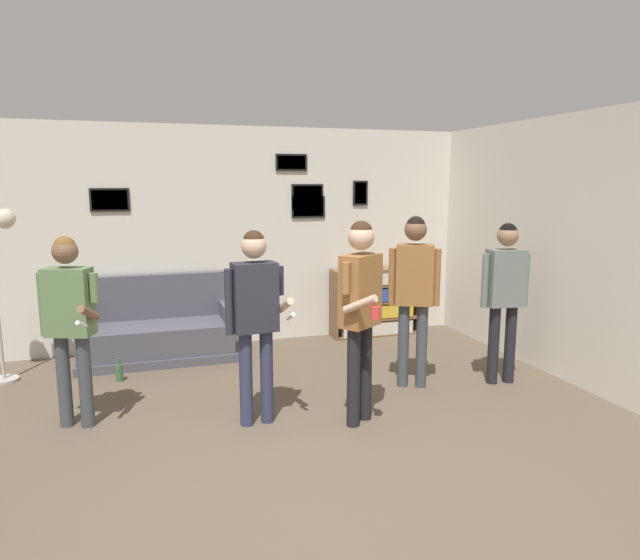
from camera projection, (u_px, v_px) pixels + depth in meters
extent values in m
plane|color=brown|center=(328.00, 519.00, 3.46)|extent=(20.00, 20.00, 0.00)
cube|color=silver|center=(224.00, 237.00, 7.06)|extent=(8.62, 0.06, 2.70)
cube|color=black|center=(291.00, 162.00, 7.13)|extent=(0.40, 0.02, 0.21)
cube|color=#B2B2BC|center=(292.00, 162.00, 7.12)|extent=(0.36, 0.01, 0.17)
cube|color=black|center=(110.00, 200.00, 6.55)|extent=(0.43, 0.02, 0.27)
cube|color=beige|center=(110.00, 200.00, 6.55)|extent=(0.39, 0.01, 0.22)
cube|color=black|center=(360.00, 193.00, 7.47)|extent=(0.20, 0.02, 0.32)
cube|color=#B2B2BC|center=(360.00, 193.00, 7.46)|extent=(0.16, 0.01, 0.28)
cube|color=black|center=(308.00, 207.00, 7.29)|extent=(0.44, 0.02, 0.28)
cube|color=#B2B2BC|center=(308.00, 207.00, 7.28)|extent=(0.39, 0.01, 0.23)
cube|color=black|center=(307.00, 197.00, 7.26)|extent=(0.42, 0.02, 0.33)
cube|color=beige|center=(308.00, 197.00, 7.26)|extent=(0.37, 0.01, 0.29)
cube|color=silver|center=(547.00, 246.00, 6.07)|extent=(0.06, 6.45, 2.70)
cube|color=#4C4C56|center=(158.00, 355.00, 6.58)|extent=(1.74, 0.80, 0.10)
cube|color=#4C4C56|center=(157.00, 338.00, 6.55)|extent=(1.68, 0.74, 0.32)
cube|color=#4C4C56|center=(154.00, 296.00, 6.78)|extent=(1.68, 0.14, 0.53)
cube|color=#4C4C56|center=(79.00, 322.00, 6.26)|extent=(0.12, 0.74, 0.18)
cube|color=#4C4C56|center=(227.00, 312.00, 6.75)|extent=(0.12, 0.74, 0.18)
cube|color=brown|center=(334.00, 305.00, 7.42)|extent=(0.02, 0.30, 0.90)
cube|color=brown|center=(415.00, 299.00, 7.77)|extent=(0.02, 0.30, 0.90)
cube|color=brown|center=(371.00, 300.00, 7.73)|extent=(1.20, 0.01, 0.90)
cube|color=brown|center=(375.00, 334.00, 7.67)|extent=(1.15, 0.30, 0.02)
cube|color=brown|center=(376.00, 270.00, 7.52)|extent=(1.15, 0.30, 0.02)
cube|color=brown|center=(375.00, 318.00, 7.63)|extent=(1.15, 0.30, 0.02)
cube|color=brown|center=(375.00, 302.00, 7.59)|extent=(1.15, 0.30, 0.02)
cube|color=brown|center=(376.00, 285.00, 7.56)|extent=(1.15, 0.30, 0.02)
cube|color=beige|center=(375.00, 327.00, 7.64)|extent=(0.99, 0.26, 0.17)
cube|color=gold|center=(376.00, 311.00, 7.60)|extent=(0.99, 0.26, 0.17)
cube|color=#2847A3|center=(376.00, 294.00, 7.57)|extent=(0.99, 0.26, 0.17)
cube|color=beige|center=(376.00, 277.00, 7.53)|extent=(0.99, 0.26, 0.17)
cylinder|color=#ADA89E|center=(4.00, 380.00, 5.87)|extent=(0.28, 0.28, 0.03)
sphere|color=beige|center=(5.00, 219.00, 5.63)|extent=(0.20, 0.20, 0.20)
cylinder|color=#3D4247|center=(64.00, 381.00, 4.73)|extent=(0.11, 0.11, 0.79)
cylinder|color=#3D4247|center=(85.00, 381.00, 4.72)|extent=(0.11, 0.11, 0.79)
cube|color=#5B7A4C|center=(69.00, 302.00, 4.61)|extent=(0.41, 0.31, 0.56)
sphere|color=brown|center=(65.00, 251.00, 4.54)|extent=(0.20, 0.20, 0.20)
sphere|color=brown|center=(65.00, 247.00, 4.54)|extent=(0.17, 0.17, 0.17)
cylinder|color=#5B7A4C|center=(94.00, 287.00, 4.59)|extent=(0.07, 0.07, 0.24)
cylinder|color=brown|center=(88.00, 313.00, 4.49)|extent=(0.16, 0.29, 0.18)
cylinder|color=white|center=(81.00, 324.00, 4.37)|extent=(0.08, 0.14, 0.09)
cylinder|color=#5B7A4C|center=(43.00, 304.00, 4.63)|extent=(0.07, 0.07, 0.52)
cylinder|color=#2D334C|center=(246.00, 379.00, 4.74)|extent=(0.11, 0.11, 0.81)
cylinder|color=#2D334C|center=(267.00, 376.00, 4.81)|extent=(0.11, 0.11, 0.81)
cube|color=#282833|center=(255.00, 297.00, 4.66)|extent=(0.38, 0.23, 0.57)
sphere|color=#D1A889|center=(254.00, 246.00, 4.59)|extent=(0.21, 0.21, 0.21)
sphere|color=#382314|center=(254.00, 241.00, 4.58)|extent=(0.18, 0.18, 0.18)
cylinder|color=#282833|center=(280.00, 280.00, 4.72)|extent=(0.07, 0.07, 0.24)
cylinder|color=#D1A889|center=(285.00, 305.00, 4.63)|extent=(0.09, 0.30, 0.18)
cylinder|color=white|center=(291.00, 316.00, 4.52)|extent=(0.05, 0.14, 0.09)
cylinder|color=#282833|center=(229.00, 302.00, 4.59)|extent=(0.07, 0.07, 0.54)
cylinder|color=black|center=(353.00, 377.00, 4.73)|extent=(0.11, 0.11, 0.84)
cylinder|color=black|center=(365.00, 372.00, 4.87)|extent=(0.11, 0.11, 0.84)
cube|color=#936033|center=(361.00, 291.00, 4.68)|extent=(0.41, 0.37, 0.60)
sphere|color=#D1A889|center=(361.00, 237.00, 4.60)|extent=(0.22, 0.22, 0.22)
sphere|color=#382314|center=(361.00, 232.00, 4.60)|extent=(0.19, 0.19, 0.19)
cylinder|color=#936033|center=(374.00, 289.00, 4.85)|extent=(0.07, 0.07, 0.56)
cylinder|color=#936033|center=(346.00, 278.00, 4.49)|extent=(0.07, 0.07, 0.25)
cylinder|color=#D1A889|center=(360.00, 304.00, 4.44)|extent=(0.23, 0.29, 0.19)
cylinder|color=red|center=(375.00, 312.00, 4.36)|extent=(0.08, 0.08, 0.10)
cylinder|color=#3D4247|center=(403.00, 345.00, 5.68)|extent=(0.11, 0.11, 0.84)
cylinder|color=#3D4247|center=(422.00, 346.00, 5.65)|extent=(0.11, 0.11, 0.84)
cube|color=#936033|center=(414.00, 275.00, 5.54)|extent=(0.41, 0.33, 0.59)
sphere|color=brown|center=(416.00, 230.00, 5.47)|extent=(0.22, 0.22, 0.22)
sphere|color=black|center=(416.00, 226.00, 5.46)|extent=(0.18, 0.18, 0.18)
cylinder|color=#936033|center=(437.00, 278.00, 5.52)|extent=(0.07, 0.07, 0.56)
cylinder|color=#936033|center=(392.00, 277.00, 5.58)|extent=(0.07, 0.07, 0.56)
cylinder|color=black|center=(493.00, 345.00, 5.75)|extent=(0.11, 0.11, 0.80)
cylinder|color=black|center=(510.00, 344.00, 5.78)|extent=(0.11, 0.11, 0.80)
cube|color=slate|center=(505.00, 278.00, 5.65)|extent=(0.38, 0.25, 0.57)
sphere|color=#997051|center=(508.00, 236.00, 5.58)|extent=(0.21, 0.21, 0.21)
sphere|color=black|center=(508.00, 232.00, 5.58)|extent=(0.18, 0.18, 0.18)
cylinder|color=slate|center=(525.00, 280.00, 5.69)|extent=(0.07, 0.07, 0.53)
cylinder|color=slate|center=(485.00, 281.00, 5.62)|extent=(0.07, 0.07, 0.53)
cylinder|color=#3D6638|center=(119.00, 373.00, 5.85)|extent=(0.07, 0.07, 0.17)
cylinder|color=#3D6638|center=(119.00, 362.00, 5.83)|extent=(0.03, 0.03, 0.07)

